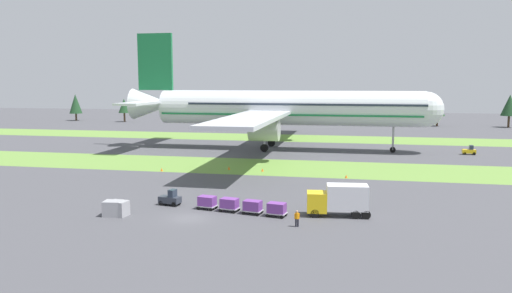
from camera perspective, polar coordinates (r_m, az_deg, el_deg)
ground_plane at (r=55.35m, az=-7.80°, el=-8.21°), size 400.00×400.00×0.00m
grass_strip_near at (r=87.69m, az=-0.46°, el=-2.29°), size 320.00×16.76×0.01m
grass_strip_far at (r=132.14m, az=3.57°, el=1.00°), size 320.00×16.76×0.01m
airliner at (r=108.72m, az=2.74°, el=4.52°), size 68.91×84.70×25.87m
baggage_tug at (r=61.09m, az=-9.89°, el=-5.96°), size 2.79×1.75×1.97m
cargo_dolly_lead at (r=58.64m, az=-5.69°, el=-6.35°), size 2.44×1.88×1.55m
cargo_dolly_second at (r=57.39m, az=-3.10°, el=-6.63°), size 2.44×1.88×1.55m
cargo_dolly_third at (r=56.26m, az=-0.40°, el=-6.91°), size 2.44×1.88×1.55m
cargo_dolly_fourth at (r=55.26m, az=2.41°, el=-7.18°), size 2.44×1.88×1.55m
catering_truck at (r=55.93m, az=9.58°, el=-6.01°), size 7.15×2.97×3.58m
pushback_tractor at (r=110.64m, az=23.47°, el=-0.45°), size 2.61×1.31×1.97m
ground_crew_marshaller at (r=51.63m, az=4.77°, el=-8.23°), size 0.53×0.36×1.74m
uld_container_0 at (r=57.67m, az=-15.64°, el=-6.91°), size 2.20×1.86×1.69m
uld_container_1 at (r=57.77m, az=-16.22°, el=-6.89°), size 2.15×1.79×1.72m
taxiway_marker_0 at (r=84.40m, az=-3.15°, el=-2.50°), size 0.44×0.44×0.56m
taxiway_marker_1 at (r=78.31m, az=10.41°, el=-3.42°), size 0.44×0.44×0.52m
taxiway_marker_2 at (r=82.63m, az=0.75°, el=-2.73°), size 0.44×0.44×0.50m
taxiway_marker_3 at (r=84.35m, az=-10.86°, el=-2.63°), size 0.44×0.44×0.57m
distant_tree_line at (r=174.59m, az=5.93°, el=4.73°), size 180.78×9.97×11.59m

